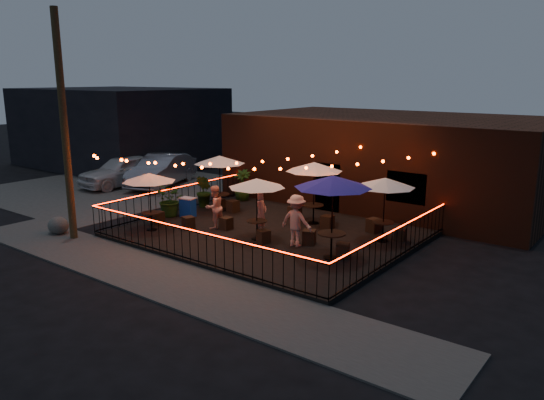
{
  "coord_description": "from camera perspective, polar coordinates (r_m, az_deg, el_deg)",
  "views": [
    {
      "loc": [
        11.48,
        -12.81,
        5.73
      ],
      "look_at": [
        -0.06,
        2.23,
        1.31
      ],
      "focal_mm": 35.0,
      "sensor_mm": 36.0,
      "label": 1
    }
  ],
  "objects": [
    {
      "name": "fence_left",
      "position": [
        22.73,
        -10.3,
        0.02
      ],
      "size": [
        0.04,
        8.0,
        1.04
      ],
      "rotation": [
        0.0,
        0.0,
        1.57
      ],
      "color": "black",
      "rests_on": "patio"
    },
    {
      "name": "boulder",
      "position": [
        21.25,
        -22.01,
        -2.57
      ],
      "size": [
        1.06,
        0.98,
        0.68
      ],
      "primitive_type": "ellipsoid",
      "rotation": [
        0.0,
        0.0,
        -0.32
      ],
      "color": "#3E3F3A",
      "rests_on": "ground"
    },
    {
      "name": "fence_front",
      "position": [
        16.57,
        -8.82,
        -4.86
      ],
      "size": [
        10.0,
        0.04,
        1.04
      ],
      "color": "black",
      "rests_on": "patio"
    },
    {
      "name": "sidewalk",
      "position": [
        16.0,
        -11.99,
        -8.09
      ],
      "size": [
        18.0,
        2.5,
        0.05
      ],
      "primitive_type": "cube",
      "color": "#3F3D3A",
      "rests_on": "ground"
    },
    {
      "name": "car_silver",
      "position": [
        29.06,
        -11.77,
        3.16
      ],
      "size": [
        3.53,
        5.44,
        1.69
      ],
      "primitive_type": "imported",
      "rotation": [
        0.0,
        0.0,
        0.37
      ],
      "color": "#A2A2AA",
      "rests_on": "ground"
    },
    {
      "name": "bistro_chair_10",
      "position": [
        19.85,
        10.89,
        -2.7
      ],
      "size": [
        0.52,
        0.52,
        0.51
      ],
      "primitive_type": "cube",
      "rotation": [
        0.0,
        0.0,
        -0.24
      ],
      "color": "black",
      "rests_on": "patio"
    },
    {
      "name": "utility_pole",
      "position": [
        19.81,
        -21.43,
        7.2
      ],
      "size": [
        0.26,
        0.26,
        8.0
      ],
      "primitive_type": "cylinder",
      "color": "#352A15",
      "rests_on": "ground"
    },
    {
      "name": "bistro_chair_11",
      "position": [
        19.06,
        13.64,
        -3.63
      ],
      "size": [
        0.39,
        0.39,
        0.42
      ],
      "primitive_type": "cube",
      "rotation": [
        0.0,
        0.0,
        3.24
      ],
      "color": "black",
      "rests_on": "patio"
    },
    {
      "name": "bistro_chair_2",
      "position": [
        23.19,
        -5.58,
        -0.36
      ],
      "size": [
        0.38,
        0.38,
        0.4
      ],
      "primitive_type": "cube",
      "rotation": [
        0.0,
        0.0,
        -0.14
      ],
      "color": "black",
      "rests_on": "patio"
    },
    {
      "name": "cooler",
      "position": [
        21.86,
        -9.04,
        -0.75
      ],
      "size": [
        0.66,
        0.52,
        0.8
      ],
      "rotation": [
        0.0,
        0.0,
        0.15
      ],
      "color": "#0C3BC7",
      "rests_on": "patio"
    },
    {
      "name": "potted_shrub_c",
      "position": [
        24.5,
        -3.22,
        1.62
      ],
      "size": [
        1.03,
        1.03,
        1.42
      ],
      "primitive_type": "imported",
      "rotation": [
        0.0,
        0.0,
        0.38
      ],
      "color": "#17360B",
      "rests_on": "patio"
    },
    {
      "name": "ground",
      "position": [
        18.14,
        -4.17,
        -5.34
      ],
      "size": [
        110.0,
        110.0,
        0.0
      ],
      "primitive_type": "plane",
      "color": "black",
      "rests_on": "ground"
    },
    {
      "name": "cafe_table_3",
      "position": [
        20.3,
        4.57,
        3.5
      ],
      "size": [
        2.38,
        2.38,
        2.41
      ],
      "rotation": [
        0.0,
        0.0,
        -0.09
      ],
      "color": "black",
      "rests_on": "patio"
    },
    {
      "name": "patron_b",
      "position": [
        19.97,
        -6.23,
        -0.76
      ],
      "size": [
        0.71,
        0.87,
        1.64
      ],
      "primitive_type": "imported",
      "rotation": [
        0.0,
        0.0,
        -1.69
      ],
      "color": "tan",
      "rests_on": "patio"
    },
    {
      "name": "bistro_chair_6",
      "position": [
        21.29,
        2.45,
        -1.39
      ],
      "size": [
        0.49,
        0.49,
        0.51
      ],
      "primitive_type": "cube",
      "rotation": [
        0.0,
        0.0,
        -0.16
      ],
      "color": "black",
      "rests_on": "patio"
    },
    {
      "name": "cafe_table_0",
      "position": [
        19.89,
        -13.09,
        2.3
      ],
      "size": [
        2.43,
        2.43,
        2.15
      ],
      "rotation": [
        0.0,
        0.0,
        0.29
      ],
      "color": "black",
      "rests_on": "patio"
    },
    {
      "name": "bistro_chair_0",
      "position": [
        21.0,
        -12.21,
        -1.91
      ],
      "size": [
        0.45,
        0.45,
        0.49
      ],
      "primitive_type": "cube",
      "rotation": [
        0.0,
        0.0,
        -0.08
      ],
      "color": "black",
      "rests_on": "patio"
    },
    {
      "name": "cafe_table_2",
      "position": [
        18.23,
        -1.66,
        1.75
      ],
      "size": [
        2.48,
        2.48,
        2.18
      ],
      "rotation": [
        0.0,
        0.0,
        -0.31
      ],
      "color": "black",
      "rests_on": "patio"
    },
    {
      "name": "potted_shrub_b",
      "position": [
        23.28,
        -7.28,
        0.94
      ],
      "size": [
        0.96,
        0.87,
        1.43
      ],
      "primitive_type": "imported",
      "rotation": [
        0.0,
        0.0,
        -0.35
      ],
      "color": "#1C3C12",
      "rests_on": "patio"
    },
    {
      "name": "fence_right",
      "position": [
        16.95,
        13.25,
        -4.65
      ],
      "size": [
        0.04,
        8.0,
        1.04
      ],
      "rotation": [
        0.0,
        0.0,
        1.57
      ],
      "color": "black",
      "rests_on": "patio"
    },
    {
      "name": "cafe_table_5",
      "position": [
        18.4,
        12.08,
        1.76
      ],
      "size": [
        2.44,
        2.44,
        2.24
      ],
      "rotation": [
        0.0,
        0.0,
        -0.23
      ],
      "color": "black",
      "rests_on": "patio"
    },
    {
      "name": "patron_a",
      "position": [
        19.09,
        -1.16,
        -1.48
      ],
      "size": [
        0.44,
        0.61,
        1.54
      ],
      "primitive_type": "imported",
      "rotation": [
        0.0,
        0.0,
        1.7
      ],
      "color": "tan",
      "rests_on": "patio"
    },
    {
      "name": "bistro_chair_8",
      "position": [
        18.14,
        4.02,
        -4.01
      ],
      "size": [
        0.55,
        0.55,
        0.5
      ],
      "primitive_type": "cube",
      "rotation": [
        0.0,
        0.0,
        0.41
      ],
      "color": "black",
      "rests_on": "patio"
    },
    {
      "name": "brick_building",
      "position": [
        25.37,
        12.7,
        4.33
      ],
      "size": [
        14.0,
        8.0,
        4.0
      ],
      "color": "#3A1C0F",
      "rests_on": "ground"
    },
    {
      "name": "bistro_chair_7",
      "position": [
        20.06,
        5.96,
        -2.38
      ],
      "size": [
        0.45,
        0.45,
        0.5
      ],
      "primitive_type": "cube",
      "rotation": [
        0.0,
        0.0,
        3.22
      ],
      "color": "black",
      "rests_on": "patio"
    },
    {
      "name": "bistro_chair_4",
      "position": [
        19.91,
        -4.95,
        -2.52
      ],
      "size": [
        0.42,
        0.42,
        0.47
      ],
      "primitive_type": "cube",
      "rotation": [
        0.0,
        0.0,
        -0.06
      ],
      "color": "black",
      "rests_on": "patio"
    },
    {
      "name": "bistro_chair_3",
      "position": [
        22.41,
        -4.23,
        -0.68
      ],
      "size": [
        0.47,
        0.47,
        0.5
      ],
      "primitive_type": "cube",
      "rotation": [
        0.0,
        0.0,
        3.02
      ],
      "color": "black",
      "rests_on": "patio"
    },
    {
      "name": "cafe_table_1",
      "position": [
        22.35,
        -5.67,
        4.25
      ],
      "size": [
        2.23,
        2.23,
        2.37
      ],
      "rotation": [
        0.0,
        0.0,
        0.04
      ],
      "color": "black",
      "rests_on": "patio"
    },
    {
      "name": "background_building",
      "position": [
        36.82,
        -16.1,
        7.57
      ],
      "size": [
        12.0,
        9.0,
        5.0
      ],
      "primitive_type": "cube",
      "color": "black",
      "rests_on": "ground"
    },
    {
      "name": "cafe_table_4",
      "position": [
        16.28,
        6.58,
        1.84
      ],
      "size": [
        3.05,
        3.05,
        2.65
      ],
      "rotation": [
        0.0,
        0.0,
        -0.33
      ],
      "color": "black",
      "rests_on": "patio"
    },
    {
      "name": "bistro_chair_5",
      "position": [
        18.27,
        -0.92,
        -3.94
      ],
      "size": [
        0.48,
        0.48,
        0.45
      ],
      "primitive_type": "cube",
      "rotation": [
        0.0,
        0.0,
        2.81
      ],
      "color": "black",
      "rests_on": "patio"
    },
    {
      "name": "festoon_lights",
      "position": [
        19.42,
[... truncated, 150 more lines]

